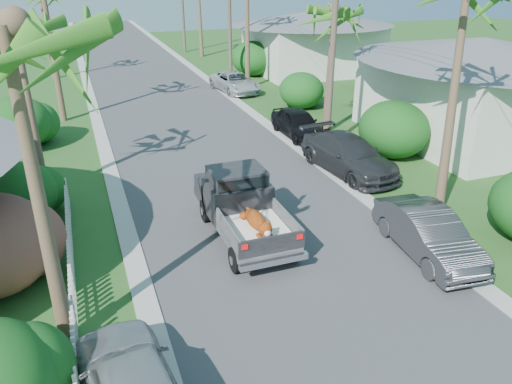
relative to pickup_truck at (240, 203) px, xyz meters
name	(u,v)px	position (x,y,z in m)	size (l,w,h in m)	color
ground	(375,367)	(0.80, -6.75, -1.01)	(120.00, 120.00, 0.00)	#27541F
road	(162,99)	(0.80, 18.25, -1.00)	(8.00, 100.00, 0.02)	#38383A
curb_left	(92,104)	(-3.50, 18.25, -0.98)	(0.60, 100.00, 0.06)	#A5A39E
curb_right	(226,93)	(5.10, 18.25, -0.98)	(0.60, 100.00, 0.06)	#A5A39E
pickup_truck	(240,203)	(0.00, 0.00, 0.00)	(1.98, 5.12, 2.06)	black
parked_car_rn	(428,234)	(4.72, -3.29, -0.32)	(1.46, 4.20, 1.38)	#2F3134
parked_car_rm	(348,155)	(5.80, 3.26, -0.28)	(2.06, 5.06, 1.47)	#282A2D
parked_car_rf	(298,123)	(5.80, 8.25, -0.33)	(1.61, 4.00, 1.36)	black
parked_car_rd	(235,82)	(5.80, 18.48, -0.37)	(2.13, 4.63, 1.29)	silver
palm_l_a	(4,27)	(-5.40, -3.75, 5.92)	(4.40, 4.40, 8.20)	brown
palm_l_b	(13,23)	(-6.00, 5.25, 5.14)	(4.40, 4.40, 7.40)	brown
palm_r_b	(333,10)	(7.40, 8.25, 4.94)	(4.40, 4.40, 7.20)	brown
shrub_l_c	(20,193)	(-6.60, 3.25, -0.01)	(2.40, 2.64, 2.00)	#174914
shrub_l_d	(16,123)	(-7.20, 11.25, 0.19)	(3.20, 3.52, 2.40)	#174914
shrub_r_b	(394,129)	(8.60, 4.25, 0.24)	(3.00, 3.30, 2.50)	#174914
shrub_r_c	(301,90)	(8.30, 13.25, 0.04)	(2.60, 2.86, 2.10)	#174914
shrub_r_d	(253,58)	(8.80, 23.25, 0.29)	(3.20, 3.52, 2.60)	#174914
picket_fence	(71,268)	(-5.20, -1.25, -0.51)	(0.10, 11.00, 1.00)	white
house_right_near	(475,93)	(13.80, 5.25, 1.21)	(8.00, 9.00, 4.80)	silver
house_right_far	(312,44)	(13.80, 23.25, 1.11)	(9.00, 8.00, 4.60)	silver
utility_pole_b	(333,47)	(6.40, 6.25, 3.59)	(1.60, 0.26, 9.00)	brown
utility_pole_c	(230,16)	(6.40, 21.25, 3.59)	(1.60, 0.26, 9.00)	brown
utility_pole_d	(182,2)	(6.40, 36.25, 3.59)	(1.60, 0.26, 9.00)	brown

